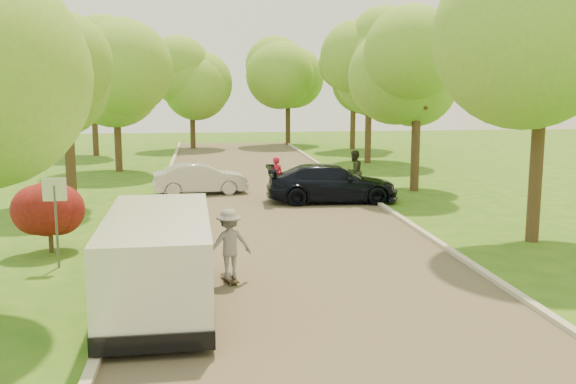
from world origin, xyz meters
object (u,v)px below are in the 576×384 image
person_striped (276,177)px  person_olive (354,171)px  minivan (159,260)px  dark_sedan (332,183)px  longboard (230,278)px  skateboarder (229,244)px  silver_sedan (200,179)px  street_sign (55,203)px

person_striped → person_olive: bearing=-146.2°
minivan → person_striped: size_ratio=3.14×
dark_sedan → person_olive: bearing=-29.8°
longboard → skateboarder: size_ratio=0.53×
dark_sedan → person_olive: person_olive is taller
dark_sedan → skateboarder: bearing=159.0°
silver_sedan → longboard: size_ratio=4.54×
minivan → person_olive: minivan is taller
silver_sedan → skateboarder: skateboarder is taller
minivan → longboard: minivan is taller
longboard → person_olive: size_ratio=0.48×
silver_sedan → person_striped: bearing=-118.1°
silver_sedan → person_olive: size_ratio=2.16×
street_sign → person_striped: (6.31, 9.19, -0.76)m
silver_sedan → longboard: 12.11m
minivan → skateboarder: bearing=46.0°
minivan → longboard: size_ratio=6.10×
silver_sedan → street_sign: bearing=155.4°
street_sign → skateboarder: bearing=-23.2°
dark_sedan → skateboarder: 10.46m
silver_sedan → dark_sedan: size_ratio=0.76×
dark_sedan → skateboarder: skateboarder is taller
minivan → dark_sedan: 12.45m
silver_sedan → person_olive: 6.26m
person_striped → person_olive: person_olive is taller
street_sign → silver_sedan: (3.36, 10.35, -0.95)m
longboard → silver_sedan: bearing=-100.5°
silver_sedan → person_striped: (2.95, -1.16, 0.19)m
longboard → person_olive: (5.58, 11.64, 0.78)m
dark_sedan → skateboarder: (-4.24, -9.56, 0.17)m
street_sign → person_olive: 13.82m
skateboarder → person_striped: (2.29, 10.92, -0.08)m
silver_sedan → person_striped: 3.17m
street_sign → minivan: street_sign is taller
minivan → silver_sedan: 13.63m
person_striped → silver_sedan: bearing=-0.1°
longboard → street_sign: bearing=-36.8°
street_sign → skateboarder: size_ratio=1.40×
longboard → skateboarder: 0.79m
dark_sedan → longboard: dark_sedan is taller
minivan → street_sign: bearing=127.5°
dark_sedan → person_olive: 2.48m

